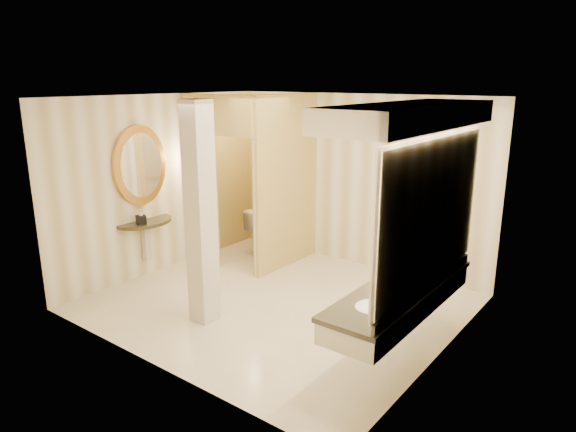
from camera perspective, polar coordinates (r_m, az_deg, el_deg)
name	(u,v)px	position (r m, az deg, el deg)	size (l,w,h in m)	color
floor	(277,302)	(7.02, -1.23, -9.57)	(4.50, 4.50, 0.00)	white
ceiling	(276,97)	(6.38, -1.36, 13.05)	(4.50, 4.50, 0.00)	silver
wall_back	(355,181)	(8.19, 7.51, 3.86)	(4.50, 0.02, 2.70)	white
wall_front	(149,244)	(5.22, -15.16, -3.05)	(4.50, 0.02, 2.70)	white
wall_left	(162,184)	(8.13, -13.79, 3.48)	(0.02, 4.00, 2.70)	white
wall_right	(448,237)	(5.50, 17.36, -2.29)	(0.02, 4.00, 2.70)	white
toilet_closet	(259,181)	(7.99, -3.20, 3.94)	(1.50, 1.55, 2.70)	#D1BA6D
wall_sconce	(197,158)	(8.10, -10.13, 6.38)	(0.14, 0.14, 0.42)	#C3903E
vanity	(408,215)	(5.16, 13.23, 0.09)	(0.75, 2.45, 2.09)	beige
console_shelf	(141,190)	(7.86, -15.98, 2.82)	(0.90, 0.90, 1.90)	black
pillar	(201,215)	(6.18, -9.68, 0.08)	(0.28, 0.28, 2.70)	beige
tissue_box	(141,220)	(7.73, -16.00, -0.40)	(0.13, 0.13, 0.13)	black
toilet	(268,230)	(8.86, -2.24, -1.57)	(0.43, 0.76, 0.77)	white
soap_bottle_a	(393,280)	(5.33, 11.64, -7.01)	(0.07, 0.07, 0.15)	beige
soap_bottle_b	(400,273)	(5.58, 12.36, -6.19)	(0.09, 0.09, 0.12)	silver
soap_bottle_c	(402,274)	(5.45, 12.50, -6.31)	(0.08, 0.08, 0.20)	#C6B28C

